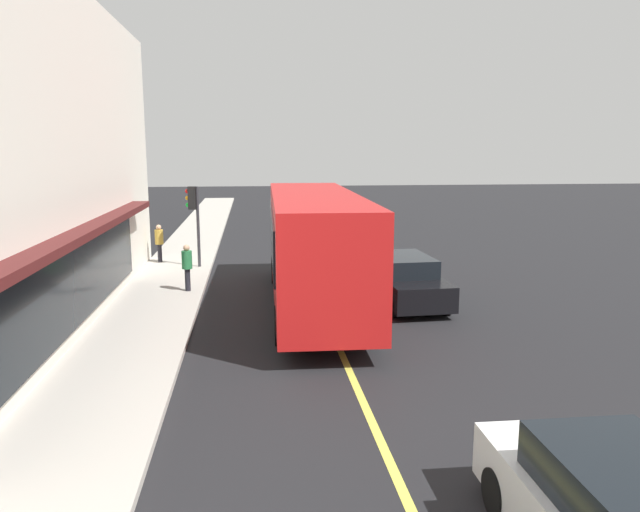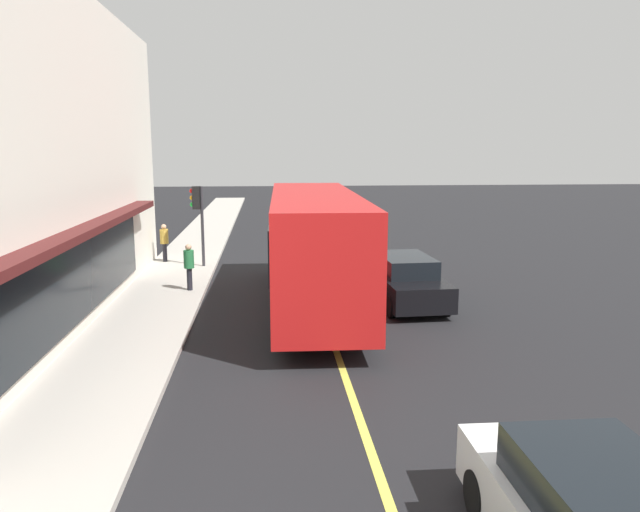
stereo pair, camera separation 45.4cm
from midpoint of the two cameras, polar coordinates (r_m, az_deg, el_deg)
The scene contains 8 objects.
ground at distance 18.67m, azimuth -0.63°, elevation -4.81°, with size 120.00×120.00×0.00m, color black.
sidewalk at distance 18.84m, azimuth -16.26°, elevation -4.85°, with size 80.00×2.72×0.15m, color #B2ADA3.
lane_centre_stripe at distance 18.67m, azimuth -0.63°, elevation -4.80°, with size 36.00×0.16×0.01m, color #D8D14C.
bus at distance 18.22m, azimuth -1.27°, elevation 1.20°, with size 11.18×2.80×3.50m.
traffic_light at distance 24.32m, azimuth -12.44°, elevation 4.54°, with size 0.30×0.52×3.20m.
car_black at distance 19.02m, azimuth 7.40°, elevation -2.31°, with size 4.38×2.03×1.52m.
pedestrian_mid_block at distance 20.38m, azimuth -13.12°, elevation -0.70°, with size 0.34×0.34×1.56m.
pedestrian_waiting at distance 25.79m, azimuth -15.50°, elevation 1.48°, with size 0.34×0.34×1.58m.
Camera 1 is at (-17.91, 2.07, 4.84)m, focal length 33.74 mm.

